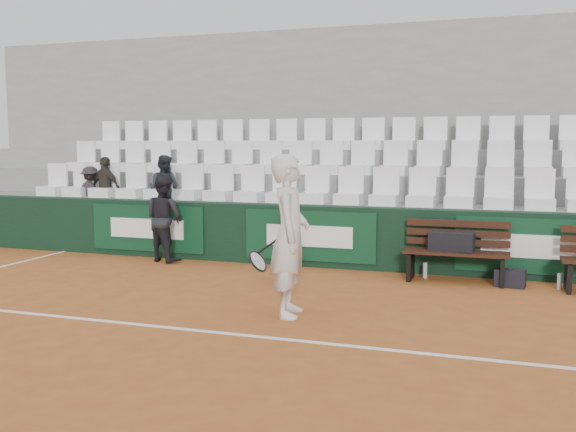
# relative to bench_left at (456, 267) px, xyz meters

# --- Properties ---
(ground) EXTENTS (80.00, 80.00, 0.00)m
(ground) POSITION_rel_bench_left_xyz_m (-2.14, -3.44, -0.23)
(ground) COLOR #AA5826
(ground) RESTS_ON ground
(court_baseline) EXTENTS (18.00, 0.06, 0.01)m
(court_baseline) POSITION_rel_bench_left_xyz_m (-2.14, -3.44, -0.22)
(court_baseline) COLOR white
(court_baseline) RESTS_ON ground
(back_barrier) EXTENTS (18.00, 0.34, 1.00)m
(back_barrier) POSITION_rel_bench_left_xyz_m (-2.08, 0.55, 0.28)
(back_barrier) COLOR black
(back_barrier) RESTS_ON ground
(grandstand_tier_front) EXTENTS (18.00, 0.95, 1.00)m
(grandstand_tier_front) POSITION_rel_bench_left_xyz_m (-2.14, 1.18, 0.28)
(grandstand_tier_front) COLOR gray
(grandstand_tier_front) RESTS_ON ground
(grandstand_tier_mid) EXTENTS (18.00, 0.95, 1.45)m
(grandstand_tier_mid) POSITION_rel_bench_left_xyz_m (-2.14, 2.13, 0.50)
(grandstand_tier_mid) COLOR gray
(grandstand_tier_mid) RESTS_ON ground
(grandstand_tier_back) EXTENTS (18.00, 0.95, 1.90)m
(grandstand_tier_back) POSITION_rel_bench_left_xyz_m (-2.14, 3.08, 0.72)
(grandstand_tier_back) COLOR gray
(grandstand_tier_back) RESTS_ON ground
(grandstand_rear_wall) EXTENTS (18.00, 0.30, 4.40)m
(grandstand_rear_wall) POSITION_rel_bench_left_xyz_m (-2.14, 3.71, 1.98)
(grandstand_rear_wall) COLOR gray
(grandstand_rear_wall) RESTS_ON ground
(seat_row_front) EXTENTS (11.90, 0.44, 0.63)m
(seat_row_front) POSITION_rel_bench_left_xyz_m (-2.14, 1.01, 1.09)
(seat_row_front) COLOR white
(seat_row_front) RESTS_ON grandstand_tier_front
(seat_row_mid) EXTENTS (11.90, 0.44, 0.63)m
(seat_row_mid) POSITION_rel_bench_left_xyz_m (-2.14, 1.96, 1.54)
(seat_row_mid) COLOR white
(seat_row_mid) RESTS_ON grandstand_tier_mid
(seat_row_back) EXTENTS (11.90, 0.44, 0.63)m
(seat_row_back) POSITION_rel_bench_left_xyz_m (-2.14, 2.91, 1.99)
(seat_row_back) COLOR white
(seat_row_back) RESTS_ON grandstand_tier_back
(bench_left) EXTENTS (1.50, 0.56, 0.45)m
(bench_left) POSITION_rel_bench_left_xyz_m (0.00, 0.00, 0.00)
(bench_left) COLOR #35190F
(bench_left) RESTS_ON ground
(sports_bag_left) EXTENTS (0.66, 0.34, 0.27)m
(sports_bag_left) POSITION_rel_bench_left_xyz_m (-0.07, 0.04, 0.36)
(sports_bag_left) COLOR black
(sports_bag_left) RESTS_ON bench_left
(sports_bag_ground) EXTENTS (0.44, 0.30, 0.25)m
(sports_bag_ground) POSITION_rel_bench_left_xyz_m (0.76, -0.09, -0.10)
(sports_bag_ground) COLOR black
(sports_bag_ground) RESTS_ON ground
(water_bottle_near) EXTENTS (0.07, 0.07, 0.24)m
(water_bottle_near) POSITION_rel_bench_left_xyz_m (-0.45, 0.13, -0.11)
(water_bottle_near) COLOR #B1C4C9
(water_bottle_near) RESTS_ON ground
(water_bottle_far) EXTENTS (0.06, 0.06, 0.23)m
(water_bottle_far) POSITION_rel_bench_left_xyz_m (1.40, -0.06, -0.11)
(water_bottle_far) COLOR silver
(water_bottle_far) RESTS_ON ground
(tennis_player) EXTENTS (0.79, 0.76, 1.89)m
(tennis_player) POSITION_rel_bench_left_xyz_m (-1.72, -2.51, 0.72)
(tennis_player) COLOR silver
(tennis_player) RESTS_ON ground
(ball_kid) EXTENTS (0.87, 0.77, 1.48)m
(ball_kid) POSITION_rel_bench_left_xyz_m (-4.87, 0.15, 0.51)
(ball_kid) COLOR black
(ball_kid) RESTS_ON ground
(spectator_a) EXTENTS (0.74, 0.55, 1.03)m
(spectator_a) POSITION_rel_bench_left_xyz_m (-6.99, 1.06, 1.29)
(spectator_a) COLOR #292125
(spectator_a) RESTS_ON grandstand_tier_front
(spectator_b) EXTENTS (0.77, 0.46, 1.22)m
(spectator_b) POSITION_rel_bench_left_xyz_m (-6.64, 1.06, 1.38)
(spectator_b) COLOR #2F2A25
(spectator_b) RESTS_ON grandstand_tier_front
(spectator_c) EXTENTS (0.62, 0.49, 1.25)m
(spectator_c) POSITION_rel_bench_left_xyz_m (-5.38, 1.06, 1.40)
(spectator_c) COLOR #1D232C
(spectator_c) RESTS_ON grandstand_tier_front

